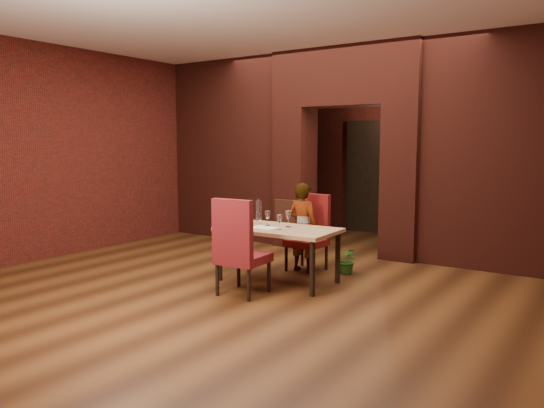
{
  "coord_description": "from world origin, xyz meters",
  "views": [
    {
      "loc": [
        3.73,
        -5.6,
        1.74
      ],
      "look_at": [
        -0.06,
        0.0,
        0.95
      ],
      "focal_mm": 35.0,
      "sensor_mm": 36.0,
      "label": 1
    }
  ],
  "objects_px": {
    "dining_table": "(278,255)",
    "wine_glass_b": "(288,219)",
    "water_bottle": "(259,212)",
    "wine_glass_c": "(280,222)",
    "wine_glass_a": "(268,218)",
    "wine_bucket": "(242,216)",
    "potted_plant": "(347,260)",
    "person_seated": "(303,227)",
    "chair_near": "(243,246)",
    "chair_far": "(307,233)"
  },
  "relations": [
    {
      "from": "chair_near",
      "to": "wine_bucket",
      "type": "xyz_separation_m",
      "value": [
        -0.52,
        0.66,
        0.24
      ]
    },
    {
      "from": "person_seated",
      "to": "wine_glass_c",
      "type": "relative_size",
      "value": 6.51
    },
    {
      "from": "potted_plant",
      "to": "wine_glass_b",
      "type": "bearing_deg",
      "value": -122.42
    },
    {
      "from": "chair_near",
      "to": "water_bottle",
      "type": "distance_m",
      "value": 0.89
    },
    {
      "from": "chair_far",
      "to": "wine_glass_b",
      "type": "height_order",
      "value": "chair_far"
    },
    {
      "from": "wine_glass_b",
      "to": "wine_glass_a",
      "type": "bearing_deg",
      "value": -169.61
    },
    {
      "from": "chair_far",
      "to": "wine_glass_a",
      "type": "xyz_separation_m",
      "value": [
        -0.2,
        -0.64,
        0.26
      ]
    },
    {
      "from": "dining_table",
      "to": "wine_glass_b",
      "type": "distance_m",
      "value": 0.47
    },
    {
      "from": "person_seated",
      "to": "potted_plant",
      "type": "relative_size",
      "value": 3.28
    },
    {
      "from": "chair_far",
      "to": "wine_glass_c",
      "type": "height_order",
      "value": "chair_far"
    },
    {
      "from": "dining_table",
      "to": "wine_bucket",
      "type": "bearing_deg",
      "value": 179.4
    },
    {
      "from": "chair_far",
      "to": "person_seated",
      "type": "distance_m",
      "value": 0.11
    },
    {
      "from": "wine_glass_b",
      "to": "wine_bucket",
      "type": "distance_m",
      "value": 0.64
    },
    {
      "from": "dining_table",
      "to": "potted_plant",
      "type": "xyz_separation_m",
      "value": [
        0.54,
        0.85,
        -0.16
      ]
    },
    {
      "from": "water_bottle",
      "to": "wine_glass_c",
      "type": "bearing_deg",
      "value": -25.81
    },
    {
      "from": "chair_far",
      "to": "chair_near",
      "type": "relative_size",
      "value": 0.93
    },
    {
      "from": "dining_table",
      "to": "potted_plant",
      "type": "height_order",
      "value": "dining_table"
    },
    {
      "from": "person_seated",
      "to": "chair_near",
      "type": "bearing_deg",
      "value": 93.1
    },
    {
      "from": "dining_table",
      "to": "wine_bucket",
      "type": "xyz_separation_m",
      "value": [
        -0.55,
        -0.02,
        0.45
      ]
    },
    {
      "from": "water_bottle",
      "to": "potted_plant",
      "type": "height_order",
      "value": "water_bottle"
    },
    {
      "from": "chair_near",
      "to": "person_seated",
      "type": "relative_size",
      "value": 0.93
    },
    {
      "from": "chair_near",
      "to": "wine_glass_b",
      "type": "xyz_separation_m",
      "value": [
        0.11,
        0.79,
        0.23
      ]
    },
    {
      "from": "wine_glass_b",
      "to": "wine_bucket",
      "type": "height_order",
      "value": "wine_bucket"
    },
    {
      "from": "dining_table",
      "to": "wine_glass_b",
      "type": "xyz_separation_m",
      "value": [
        0.07,
        0.12,
        0.45
      ]
    },
    {
      "from": "chair_near",
      "to": "potted_plant",
      "type": "xyz_separation_m",
      "value": [
        0.57,
        1.53,
        -0.38
      ]
    },
    {
      "from": "person_seated",
      "to": "wine_glass_b",
      "type": "bearing_deg",
      "value": 103.84
    },
    {
      "from": "dining_table",
      "to": "wine_glass_a",
      "type": "height_order",
      "value": "wine_glass_a"
    },
    {
      "from": "wine_bucket",
      "to": "water_bottle",
      "type": "distance_m",
      "value": 0.22
    },
    {
      "from": "chair_far",
      "to": "water_bottle",
      "type": "bearing_deg",
      "value": -117.96
    },
    {
      "from": "chair_far",
      "to": "potted_plant",
      "type": "distance_m",
      "value": 0.65
    },
    {
      "from": "dining_table",
      "to": "wine_bucket",
      "type": "relative_size",
      "value": 6.76
    },
    {
      "from": "person_seated",
      "to": "wine_glass_a",
      "type": "height_order",
      "value": "person_seated"
    },
    {
      "from": "wine_glass_a",
      "to": "wine_bucket",
      "type": "xyz_separation_m",
      "value": [
        -0.34,
        -0.08,
        0.02
      ]
    },
    {
      "from": "dining_table",
      "to": "wine_bucket",
      "type": "height_order",
      "value": "wine_bucket"
    },
    {
      "from": "person_seated",
      "to": "wine_glass_a",
      "type": "xyz_separation_m",
      "value": [
        -0.18,
        -0.57,
        0.18
      ]
    },
    {
      "from": "chair_near",
      "to": "person_seated",
      "type": "xyz_separation_m",
      "value": [
        0.01,
        1.31,
        0.04
      ]
    },
    {
      "from": "chair_near",
      "to": "person_seated",
      "type": "distance_m",
      "value": 1.32
    },
    {
      "from": "dining_table",
      "to": "wine_glass_a",
      "type": "distance_m",
      "value": 0.49
    },
    {
      "from": "wine_bucket",
      "to": "potted_plant",
      "type": "xyz_separation_m",
      "value": [
        1.09,
        0.87,
        -0.61
      ]
    },
    {
      "from": "person_seated",
      "to": "chair_far",
      "type": "bearing_deg",
      "value": -97.98
    },
    {
      "from": "wine_glass_b",
      "to": "person_seated",
      "type": "bearing_deg",
      "value": 100.17
    },
    {
      "from": "wine_glass_a",
      "to": "wine_glass_c",
      "type": "relative_size",
      "value": 1.01
    },
    {
      "from": "chair_far",
      "to": "potted_plant",
      "type": "height_order",
      "value": "chair_far"
    },
    {
      "from": "wine_glass_c",
      "to": "water_bottle",
      "type": "bearing_deg",
      "value": 154.19
    },
    {
      "from": "dining_table",
      "to": "person_seated",
      "type": "height_order",
      "value": "person_seated"
    },
    {
      "from": "chair_near",
      "to": "potted_plant",
      "type": "relative_size",
      "value": 3.04
    },
    {
      "from": "wine_glass_a",
      "to": "wine_glass_c",
      "type": "distance_m",
      "value": 0.37
    },
    {
      "from": "wine_glass_b",
      "to": "water_bottle",
      "type": "height_order",
      "value": "water_bottle"
    },
    {
      "from": "dining_table",
      "to": "wine_glass_c",
      "type": "bearing_deg",
      "value": -53.25
    },
    {
      "from": "chair_far",
      "to": "water_bottle",
      "type": "relative_size",
      "value": 3.14
    }
  ]
}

